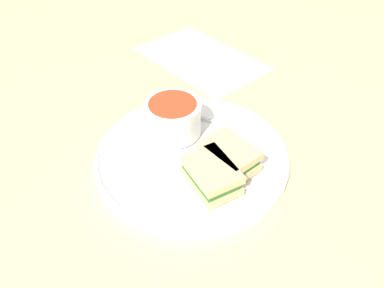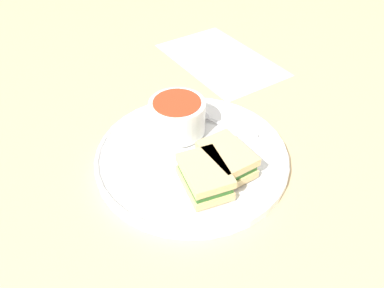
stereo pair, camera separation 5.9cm
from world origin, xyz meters
name	(u,v)px [view 1 (the left image)]	position (x,y,z in m)	size (l,w,h in m)	color
ground_plane	(192,160)	(0.00, 0.00, 0.00)	(2.40, 2.40, 0.00)	#D1B27F
plate	(192,155)	(0.00, 0.00, 0.01)	(0.31, 0.31, 0.02)	white
soup_bowl	(173,117)	(-0.03, -0.05, 0.05)	(0.09, 0.09, 0.06)	white
spoon	(199,116)	(-0.08, -0.03, 0.02)	(0.03, 0.13, 0.01)	silver
sandwich_half_near	(211,175)	(0.05, 0.06, 0.04)	(0.09, 0.10, 0.04)	#DBBC7F
sandwich_half_far	(229,156)	(0.00, 0.06, 0.04)	(0.08, 0.10, 0.04)	#DBBC7F
menu_sheet	(201,58)	(-0.31, -0.15, 0.00)	(0.27, 0.33, 0.00)	white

